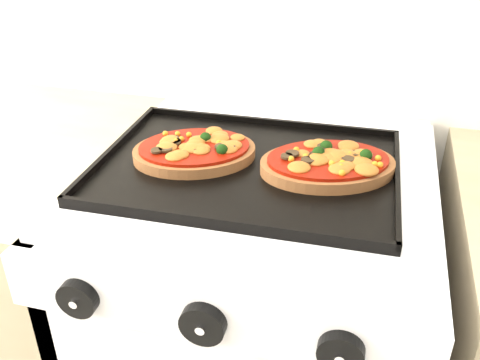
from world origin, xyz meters
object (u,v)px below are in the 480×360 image
(stove, at_px, (258,351))
(baking_tray, at_px, (248,165))
(pizza_left, at_px, (194,150))
(pizza_right, at_px, (328,163))

(stove, distance_m, baking_tray, 0.47)
(pizza_left, relative_size, pizza_right, 0.95)
(pizza_left, xyz_separation_m, pizza_right, (0.24, 0.01, 0.00))
(stove, height_order, pizza_right, pizza_right)
(baking_tray, bearing_deg, pizza_right, 5.96)
(stove, bearing_deg, pizza_right, 0.96)
(baking_tray, distance_m, pizza_left, 0.10)
(stove, relative_size, baking_tray, 1.78)
(pizza_left, distance_m, pizza_right, 0.24)
(baking_tray, xyz_separation_m, pizza_left, (-0.10, 0.01, 0.01))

